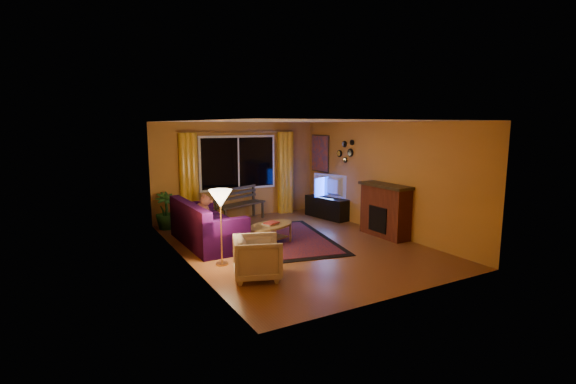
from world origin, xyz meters
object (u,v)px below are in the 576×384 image
bench (240,213)px  armchair (257,255)px  tv_console (327,207)px  coffee_table (270,235)px  sofa (207,223)px  floor_lamp (221,228)px

bench → armchair: (-1.32, -3.85, 0.16)m
bench → tv_console: size_ratio=1.10×
bench → armchair: 4.07m
bench → coffee_table: (-0.29, -2.27, -0.01)m
sofa → coffee_table: (1.09, -0.70, -0.23)m
bench → sofa: 2.10m
floor_lamp → sofa: bearing=81.5°
coffee_table → sofa: bearing=147.2°
coffee_table → bench: bearing=82.6°
sofa → floor_lamp: size_ratio=1.67×
bench → armchair: armchair is taller
sofa → armchair: 2.29m
armchair → bench: bearing=0.8°
armchair → floor_lamp: 0.98m
armchair → tv_console: armchair is taller
bench → floor_lamp: 3.39m
sofa → bench: bearing=47.4°
floor_lamp → bench: bearing=61.7°
tv_console → sofa: bearing=-176.5°
sofa → floor_lamp: 1.42m
armchair → tv_console: (3.48, 3.08, -0.10)m
armchair → sofa: bearing=21.3°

